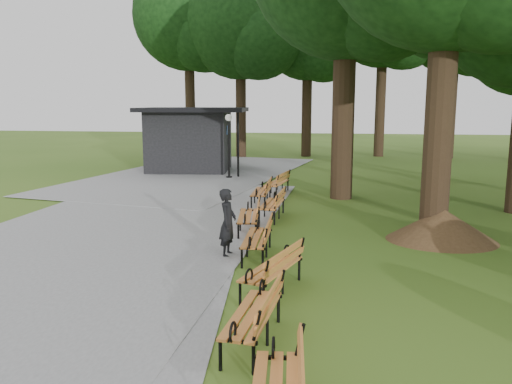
# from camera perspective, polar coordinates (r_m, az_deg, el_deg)

# --- Properties ---
(ground) EXTENTS (100.00, 100.00, 0.00)m
(ground) POSITION_cam_1_polar(r_m,az_deg,el_deg) (10.79, -1.50, -8.64)
(ground) COLOR #3C601B
(ground) RESTS_ON ground
(path) EXTENTS (12.00, 38.00, 0.06)m
(path) POSITION_cam_1_polar(r_m,az_deg,el_deg) (14.70, -14.91, -3.83)
(path) COLOR gray
(path) RESTS_ON ground
(person) EXTENTS (0.40, 0.58, 1.54)m
(person) POSITION_cam_1_polar(r_m,az_deg,el_deg) (11.54, -3.13, -3.43)
(person) COLOR black
(person) RESTS_ON ground
(kiosk) EXTENTS (5.52, 4.92, 3.20)m
(kiosk) POSITION_cam_1_polar(r_m,az_deg,el_deg) (26.33, -7.38, 5.77)
(kiosk) COLOR black
(kiosk) RESTS_ON ground
(lamp_post) EXTENTS (0.32, 0.32, 2.93)m
(lamp_post) POSITION_cam_1_polar(r_m,az_deg,el_deg) (23.50, -3.03, 6.65)
(lamp_post) COLOR black
(lamp_post) RESTS_ON ground
(dirt_mound) EXTENTS (2.28, 2.28, 0.82)m
(dirt_mound) POSITION_cam_1_polar(r_m,az_deg,el_deg) (13.72, 19.91, -3.43)
(dirt_mound) COLOR #47301C
(dirt_mound) RESTS_ON ground
(bench_1) EXTENTS (0.80, 1.95, 0.88)m
(bench_1) POSITION_cam_1_polar(r_m,az_deg,el_deg) (7.52, -0.42, -13.46)
(bench_1) COLOR orange
(bench_1) RESTS_ON ground
(bench_2) EXTENTS (1.17, 2.00, 0.88)m
(bench_2) POSITION_cam_1_polar(r_m,az_deg,el_deg) (9.45, 1.75, -8.52)
(bench_2) COLOR orange
(bench_2) RESTS_ON ground
(bench_3) EXTENTS (0.71, 1.92, 0.88)m
(bench_3) POSITION_cam_1_polar(r_m,az_deg,el_deg) (11.53, 0.08, -5.13)
(bench_3) COLOR orange
(bench_3) RESTS_ON ground
(bench_4) EXTENTS (0.87, 1.96, 0.88)m
(bench_4) POSITION_cam_1_polar(r_m,az_deg,el_deg) (13.74, -0.84, -2.69)
(bench_4) COLOR orange
(bench_4) RESTS_ON ground
(bench_5) EXTENTS (0.73, 1.93, 0.88)m
(bench_5) POSITION_cam_1_polar(r_m,az_deg,el_deg) (15.38, 1.76, -1.34)
(bench_5) COLOR orange
(bench_5) RESTS_ON ground
(bench_6) EXTENTS (0.68, 1.91, 0.88)m
(bench_6) POSITION_cam_1_polar(r_m,az_deg,el_deg) (17.49, 0.56, 0.02)
(bench_6) COLOR orange
(bench_6) RESTS_ON ground
(bench_7) EXTENTS (0.95, 1.98, 0.88)m
(bench_7) POSITION_cam_1_polar(r_m,az_deg,el_deg) (19.45, 2.31, 1.00)
(bench_7) COLOR orange
(bench_7) RESTS_ON ground
(tree_backdrop) EXTENTS (36.95, 9.65, 16.57)m
(tree_backdrop) POSITION_cam_1_polar(r_m,az_deg,el_deg) (33.94, 18.55, 17.57)
(tree_backdrop) COLOR black
(tree_backdrop) RESTS_ON ground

